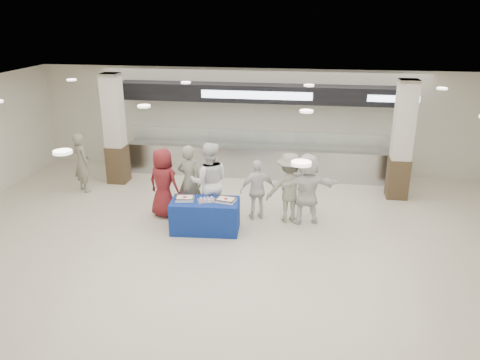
% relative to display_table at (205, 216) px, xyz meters
% --- Properties ---
extents(ground, '(14.00, 14.00, 0.00)m').
position_rel_display_table_xyz_m(ground, '(0.71, -1.35, -0.38)').
color(ground, beige).
rests_on(ground, ground).
extents(serving_line, '(8.70, 0.85, 2.80)m').
position_rel_display_table_xyz_m(serving_line, '(0.72, 4.04, 0.78)').
color(serving_line, '#ACAFB3').
rests_on(serving_line, ground).
extents(column_left, '(0.55, 0.55, 3.20)m').
position_rel_display_table_xyz_m(column_left, '(-3.29, 2.85, 1.15)').
color(column_left, '#382919').
rests_on(column_left, ground).
extents(column_right, '(0.55, 0.55, 3.20)m').
position_rel_display_table_xyz_m(column_right, '(4.71, 2.85, 1.15)').
color(column_right, '#382919').
rests_on(column_right, ground).
extents(display_table, '(1.60, 0.89, 0.75)m').
position_rel_display_table_xyz_m(display_table, '(0.00, 0.00, 0.00)').
color(display_table, navy).
rests_on(display_table, ground).
extents(sheet_cake_left, '(0.46, 0.38, 0.09)m').
position_rel_display_table_xyz_m(sheet_cake_left, '(-0.46, -0.01, 0.42)').
color(sheet_cake_left, white).
rests_on(sheet_cake_left, display_table).
extents(sheet_cake_right, '(0.47, 0.39, 0.09)m').
position_rel_display_table_xyz_m(sheet_cake_right, '(0.48, 0.04, 0.42)').
color(sheet_cake_right, white).
rests_on(sheet_cake_right, display_table).
extents(cupcake_tray, '(0.49, 0.43, 0.07)m').
position_rel_display_table_xyz_m(cupcake_tray, '(0.05, 0.00, 0.41)').
color(cupcake_tray, '#B5B5BA').
rests_on(cupcake_tray, display_table).
extents(civilian_maroon, '(0.98, 0.80, 1.74)m').
position_rel_display_table_xyz_m(civilian_maroon, '(-1.19, 0.68, 0.49)').
color(civilian_maroon, maroon).
rests_on(civilian_maroon, ground).
extents(soldier_a, '(0.76, 0.61, 1.81)m').
position_rel_display_table_xyz_m(soldier_a, '(-0.57, 0.84, 0.53)').
color(soldier_a, slate).
rests_on(soldier_a, ground).
extents(chef_tall, '(1.08, 0.91, 1.95)m').
position_rel_display_table_xyz_m(chef_tall, '(-0.02, 0.64, 0.60)').
color(chef_tall, white).
rests_on(chef_tall, ground).
extents(chef_short, '(0.95, 0.66, 1.50)m').
position_rel_display_table_xyz_m(chef_short, '(1.11, 0.87, 0.37)').
color(chef_short, white).
rests_on(chef_short, ground).
extents(soldier_b, '(1.24, 0.91, 1.71)m').
position_rel_display_table_xyz_m(soldier_b, '(1.87, 0.85, 0.48)').
color(soldier_b, slate).
rests_on(soldier_b, ground).
extents(civilian_white, '(1.69, 0.91, 1.74)m').
position_rel_display_table_xyz_m(civilian_white, '(2.29, 0.83, 0.50)').
color(civilian_white, white).
rests_on(civilian_white, ground).
extents(soldier_bg, '(0.73, 0.69, 1.67)m').
position_rel_display_table_xyz_m(soldier_bg, '(-3.97, 1.99, 0.46)').
color(soldier_bg, slate).
rests_on(soldier_bg, ground).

